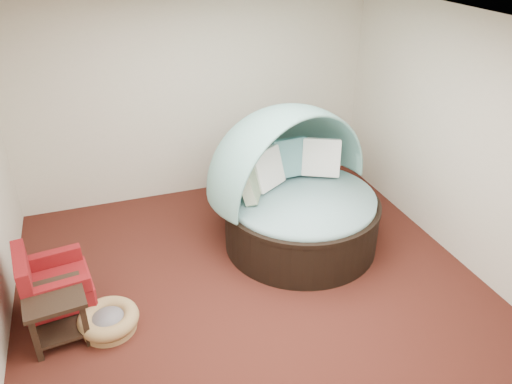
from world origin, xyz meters
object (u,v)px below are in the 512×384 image
object	(u,v)px
pet_basket	(109,320)
side_table	(56,310)
canopy_daybed	(296,184)
red_armchair	(51,284)

from	to	relation	value
pet_basket	side_table	distance (m)	0.51
canopy_daybed	pet_basket	xyz separation A→B (m)	(-2.36, -0.86, -0.69)
red_armchair	side_table	xyz separation A→B (m)	(0.05, -0.39, -0.02)
side_table	red_armchair	bearing A→B (deg)	97.26
red_armchair	canopy_daybed	bearing A→B (deg)	0.82
side_table	canopy_daybed	bearing A→B (deg)	16.25
red_armchair	pet_basket	bearing A→B (deg)	-48.80
red_armchair	side_table	bearing A→B (deg)	-90.39
canopy_daybed	side_table	size ratio (longest dim) A/B	3.97
side_table	pet_basket	bearing A→B (deg)	-5.47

